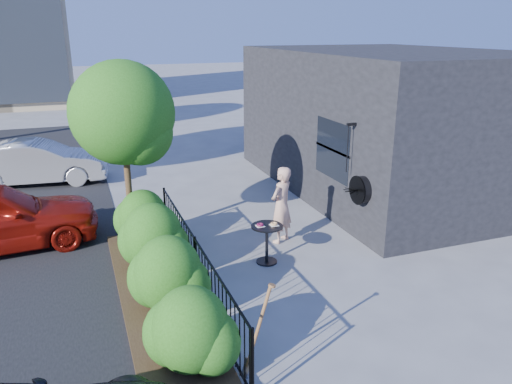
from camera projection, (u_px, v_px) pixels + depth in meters
name	position (u px, v px, depth m)	size (l,w,h in m)	color
ground	(273.00, 278.00, 9.61)	(120.00, 120.00, 0.00)	gray
shop_building	(388.00, 120.00, 14.80)	(6.22, 9.00, 4.00)	black
fence	(196.00, 264.00, 8.94)	(0.05, 6.05, 1.10)	black
planting_bed	(158.00, 297.00, 8.88)	(1.30, 6.00, 0.08)	#382616
shrubs	(161.00, 260.00, 8.79)	(1.10, 5.60, 1.24)	#235D15
patio_tree	(126.00, 119.00, 10.47)	(2.20, 2.20, 3.94)	#3F2B19
cafe_table	(267.00, 237.00, 10.10)	(0.65, 0.65, 0.87)	black
woman	(281.00, 205.00, 11.02)	(0.63, 0.42, 1.74)	tan
shovel	(256.00, 335.00, 6.80)	(0.47, 0.18, 1.38)	brown
car_silver	(38.00, 162.00, 15.29)	(1.41, 4.06, 1.34)	#A4A5A9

